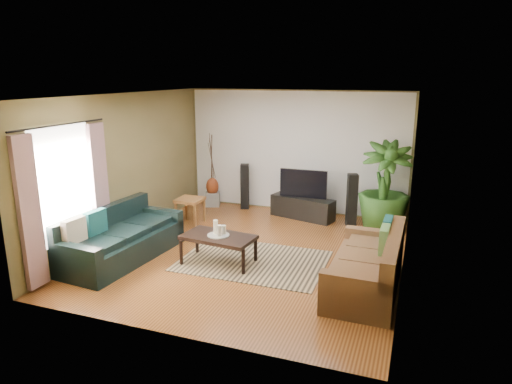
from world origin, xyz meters
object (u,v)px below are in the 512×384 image
at_px(speaker_right, 352,200).
at_px(potted_plant, 385,186).
at_px(coffee_table, 219,249).
at_px(pedestal, 213,199).
at_px(sofa_right, 366,261).
at_px(vase, 212,186).
at_px(sofa_left, 122,235).
at_px(television, 303,184).
at_px(speaker_left, 245,187).
at_px(side_table, 190,211).
at_px(tv_stand, 302,208).

bearing_deg(speaker_right, potted_plant, -20.37).
bearing_deg(coffee_table, pedestal, 123.14).
relative_size(sofa_right, vase, 4.93).
relative_size(sofa_left, potted_plant, 1.26).
xyz_separation_m(sofa_left, pedestal, (0.05, 3.42, -0.26)).
relative_size(television, vase, 2.47).
xyz_separation_m(television, speaker_left, (-1.44, 0.24, -0.24)).
bearing_deg(potted_plant, pedestal, 174.59).
distance_m(speaker_left, pedestal, 0.87).
height_order(speaker_left, side_table, speaker_left).
relative_size(tv_stand, television, 1.36).
bearing_deg(speaker_left, coffee_table, -93.66).
bearing_deg(vase, tv_stand, -5.28).
bearing_deg(pedestal, tv_stand, -5.28).
bearing_deg(pedestal, sofa_right, -38.86).
bearing_deg(potted_plant, sofa_left, -142.51).
height_order(tv_stand, speaker_left, speaker_left).
bearing_deg(coffee_table, television, 82.57).
xyz_separation_m(potted_plant, pedestal, (-3.92, 0.37, -0.73)).
bearing_deg(television, speaker_right, -9.43).
bearing_deg(pedestal, potted_plant, -5.41).
bearing_deg(television, coffee_table, -103.63).
xyz_separation_m(sofa_left, potted_plant, (3.97, 3.05, 0.46)).
bearing_deg(vase, speaker_left, 4.13).
bearing_deg(side_table, potted_plant, 14.67).
relative_size(tv_stand, pedestal, 4.32).
bearing_deg(vase, side_table, -84.43).
bearing_deg(coffee_table, speaker_right, 62.92).
bearing_deg(potted_plant, television, 173.74).
height_order(sofa_left, potted_plant, potted_plant).
bearing_deg(tv_stand, vase, -170.25).
relative_size(tv_stand, potted_plant, 0.78).
height_order(tv_stand, potted_plant, potted_plant).
xyz_separation_m(sofa_right, television, (-1.69, 2.97, 0.34)).
bearing_deg(coffee_table, side_table, 136.32).
distance_m(tv_stand, pedestal, 2.25).
distance_m(tv_stand, speaker_left, 1.49).
height_order(vase, side_table, vase).
relative_size(sofa_right, potted_plant, 1.14).
height_order(speaker_left, potted_plant, potted_plant).
distance_m(sofa_right, speaker_left, 4.49).
bearing_deg(side_table, pedestal, 95.57).
xyz_separation_m(speaker_right, side_table, (-3.17, -1.00, -0.27)).
bearing_deg(sofa_right, vase, -127.79).
bearing_deg(vase, sofa_left, -90.87).
bearing_deg(sofa_right, side_table, -114.30).
distance_m(television, vase, 2.26).
xyz_separation_m(coffee_table, pedestal, (-1.54, 3.04, -0.08)).
distance_m(speaker_left, potted_plant, 3.18).
relative_size(sofa_left, sofa_right, 1.10).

